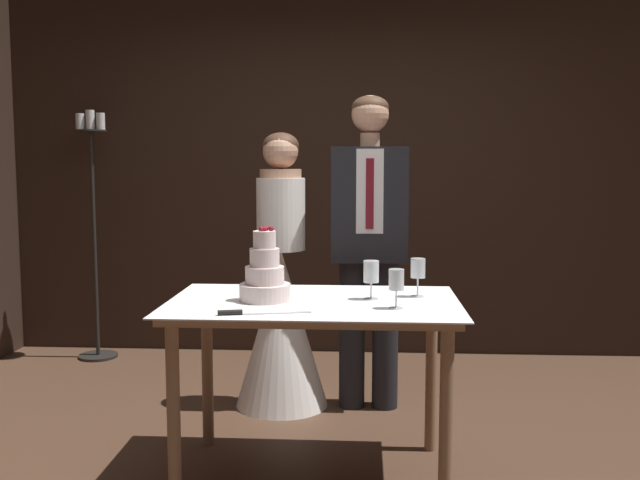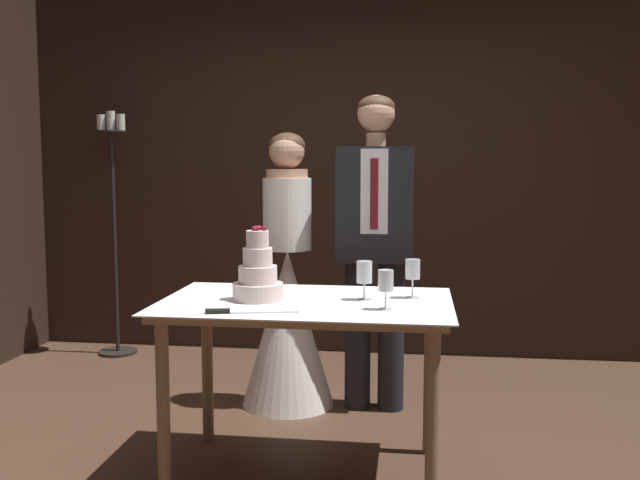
# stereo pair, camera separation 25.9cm
# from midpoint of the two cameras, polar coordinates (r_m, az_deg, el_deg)

# --- Properties ---
(ground_plane) EXTENTS (40.00, 40.00, 0.00)m
(ground_plane) POSITION_cam_midpoint_polar(r_m,az_deg,el_deg) (3.51, -1.74, -17.72)
(ground_plane) COLOR #4C3323
(wall_back) EXTENTS (5.17, 0.12, 2.92)m
(wall_back) POSITION_cam_midpoint_polar(r_m,az_deg,el_deg) (5.32, 0.31, 6.59)
(wall_back) COLOR black
(wall_back) RESTS_ON ground_plane
(cake_table) EXTENTS (1.30, 0.82, 0.81)m
(cake_table) POSITION_cam_midpoint_polar(r_m,az_deg,el_deg) (3.21, -2.84, -6.64)
(cake_table) COLOR #8E6B4C
(cake_table) RESTS_ON ground_plane
(tiered_cake) EXTENTS (0.23, 0.23, 0.33)m
(tiered_cake) POSITION_cam_midpoint_polar(r_m,az_deg,el_deg) (3.19, -6.77, -2.92)
(tiered_cake) COLOR beige
(tiered_cake) RESTS_ON cake_table
(cake_knife) EXTENTS (0.38, 0.10, 0.02)m
(cake_knife) POSITION_cam_midpoint_polar(r_m,az_deg,el_deg) (2.93, -8.47, -5.79)
(cake_knife) COLOR silver
(cake_knife) RESTS_ON cake_table
(wine_glass_near) EXTENTS (0.06, 0.06, 0.17)m
(wine_glass_near) POSITION_cam_midpoint_polar(r_m,az_deg,el_deg) (3.00, 3.68, -3.29)
(wine_glass_near) COLOR silver
(wine_glass_near) RESTS_ON cake_table
(wine_glass_middle) EXTENTS (0.07, 0.07, 0.18)m
(wine_glass_middle) POSITION_cam_midpoint_polar(r_m,az_deg,el_deg) (3.27, 5.60, -2.37)
(wine_glass_middle) COLOR silver
(wine_glass_middle) RESTS_ON cake_table
(wine_glass_far) EXTENTS (0.07, 0.07, 0.18)m
(wine_glass_far) POSITION_cam_midpoint_polar(r_m,az_deg,el_deg) (3.20, 1.80, -2.72)
(wine_glass_far) COLOR silver
(wine_glass_far) RESTS_ON cake_table
(bride) EXTENTS (0.54, 0.54, 1.59)m
(bride) POSITION_cam_midpoint_polar(r_m,az_deg,el_deg) (4.17, -4.89, -5.38)
(bride) COLOR white
(bride) RESTS_ON ground_plane
(groom) EXTENTS (0.43, 0.25, 1.80)m
(groom) POSITION_cam_midpoint_polar(r_m,az_deg,el_deg) (4.07, 2.15, 0.46)
(groom) COLOR black
(groom) RESTS_ON ground_plane
(candle_stand) EXTENTS (0.28, 0.28, 1.79)m
(candle_stand) POSITION_cam_midpoint_polar(r_m,az_deg,el_deg) (5.42, -18.93, 0.45)
(candle_stand) COLOR black
(candle_stand) RESTS_ON ground_plane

